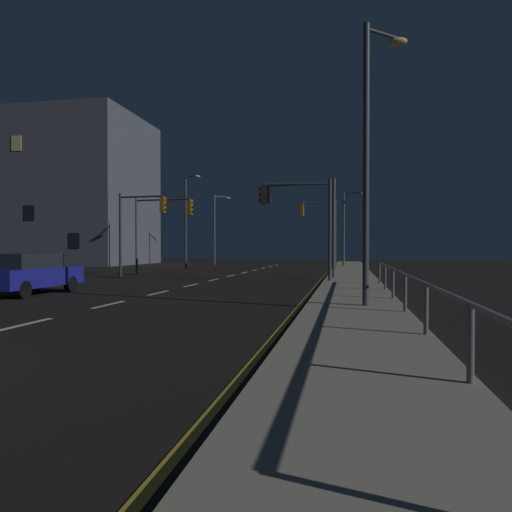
# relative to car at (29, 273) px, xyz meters

# --- Properties ---
(ground_plane) EXTENTS (112.00, 112.00, 0.00)m
(ground_plane) POSITION_rel_car_xyz_m (4.53, 6.12, -0.82)
(ground_plane) COLOR black
(ground_plane) RESTS_ON ground
(sidewalk_right) EXTENTS (2.79, 77.00, 0.14)m
(sidewalk_right) POSITION_rel_car_xyz_m (12.07, 6.12, -0.75)
(sidewalk_right) COLOR #9E937F
(sidewalk_right) RESTS_ON ground
(lane_markings_center) EXTENTS (0.14, 50.00, 0.01)m
(lane_markings_center) POSITION_rel_car_xyz_m (4.53, 9.62, -0.82)
(lane_markings_center) COLOR silver
(lane_markings_center) RESTS_ON ground
(lane_edge_line) EXTENTS (0.14, 53.00, 0.01)m
(lane_edge_line) POSITION_rel_car_xyz_m (10.43, 11.12, -0.82)
(lane_edge_line) COLOR gold
(lane_edge_line) RESTS_ON ground
(car) EXTENTS (1.90, 4.43, 1.57)m
(car) POSITION_rel_car_xyz_m (0.00, 0.00, 0.00)
(car) COLOR navy
(car) RESTS_ON ground
(traffic_light_far_right) EXTENTS (2.90, 0.56, 5.38)m
(traffic_light_far_right) POSITION_rel_car_xyz_m (9.76, 20.83, 3.05)
(traffic_light_far_right) COLOR #2D3033
(traffic_light_far_right) RESTS_ON sidewalk_right
(traffic_light_far_left) EXTENTS (4.17, 0.69, 5.17)m
(traffic_light_far_left) POSITION_rel_car_xyz_m (-0.06, 13.33, 2.84)
(traffic_light_far_left) COLOR #4C4C51
(traffic_light_far_left) RESTS_ON ground
(traffic_light_overhead_east) EXTENTS (4.05, 0.74, 5.45)m
(traffic_light_overhead_east) POSITION_rel_car_xyz_m (9.42, 10.57, 3.16)
(traffic_light_overhead_east) COLOR #4C4C51
(traffic_light_overhead_east) RESTS_ON sidewalk_right
(traffic_light_mid_right) EXTENTS (3.17, 0.40, 5.15)m
(traffic_light_mid_right) POSITION_rel_car_xyz_m (-0.54, 11.17, 2.78)
(traffic_light_mid_right) COLOR #2D3033
(traffic_light_mid_right) RESTS_ON ground
(traffic_light_mid_left) EXTENTS (3.66, 0.62, 5.12)m
(traffic_light_mid_left) POSITION_rel_car_xyz_m (9.41, 7.99, 2.92)
(traffic_light_mid_left) COLOR #38383D
(traffic_light_mid_left) RESTS_ON sidewalk_right
(street_lamp_mid_block) EXTENTS (1.29, 1.09, 7.97)m
(street_lamp_mid_block) POSITION_rel_car_xyz_m (12.53, -2.10, 4.02)
(street_lamp_mid_block) COLOR #38383D
(street_lamp_mid_block) RESTS_ON sidewalk_right
(street_lamp_corner) EXTENTS (1.52, 1.58, 7.49)m
(street_lamp_corner) POSITION_rel_car_xyz_m (-1.94, 33.71, 3.68)
(street_lamp_corner) COLOR #4C4C51
(street_lamp_corner) RESTS_ON ground
(street_lamp_across_street) EXTENTS (1.75, 1.31, 8.11)m
(street_lamp_across_street) POSITION_rel_car_xyz_m (-1.84, 23.75, 4.00)
(street_lamp_across_street) COLOR #38383D
(street_lamp_across_street) RESTS_ON ground
(street_lamp_median) EXTENTS (2.04, 0.69, 6.75)m
(street_lamp_median) POSITION_rel_car_xyz_m (11.86, 27.83, 3.42)
(street_lamp_median) COLOR #4C4C51
(street_lamp_median) RESTS_ON sidewalk_right
(barrier_fence) EXTENTS (0.09, 20.00, 0.98)m
(barrier_fence) POSITION_rel_car_xyz_m (13.32, -3.42, 0.07)
(barrier_fence) COLOR #59595E
(barrier_fence) RESTS_ON sidewalk_right
(building_distant) EXTENTS (23.43, 13.19, 16.15)m
(building_distant) POSITION_rel_car_xyz_m (-22.31, 32.64, 7.25)
(building_distant) COLOR #4C515B
(building_distant) RESTS_ON ground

